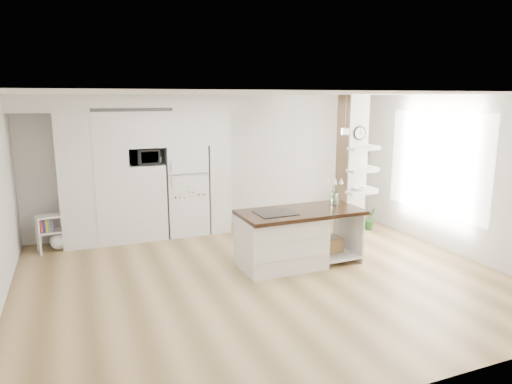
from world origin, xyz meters
The scene contains 14 objects.
floor centered at (0.00, 0.00, 0.00)m, with size 7.00×6.00×0.01m, color tan.
room centered at (0.00, 0.00, 1.86)m, with size 7.04×6.04×2.72m.
cabinet_wall centered at (-1.45, 2.67, 1.51)m, with size 4.00×0.71×2.70m.
refrigerator centered at (-0.53, 2.68, 0.88)m, with size 0.78×0.69×1.75m.
column centered at (2.38, 1.13, 1.35)m, with size 0.69×0.90×2.70m.
window centered at (3.48, 0.30, 1.50)m, with size 2.40×2.40×0.00m, color white.
pendant_light centered at (1.70, 0.15, 2.12)m, with size 0.12×0.12×0.10m, color white.
kitchen_island centered at (0.54, 0.29, 0.47)m, with size 1.99×0.97×1.46m.
bookshelf centered at (-2.91, 2.51, 0.29)m, with size 0.60×0.43×0.65m.
floor_plant_a centered at (3.00, 1.50, 0.23)m, with size 0.25×0.20×0.46m, color #2A6B2C.
floor_plant_b centered at (2.92, 2.50, 0.26)m, with size 0.29×0.29×0.52m, color #2A6B2C.
microwave centered at (-1.27, 2.62, 1.57)m, with size 0.54×0.37×0.30m, color #2D2D2D.
shelf_plant centered at (2.63, 1.30, 1.52)m, with size 0.27×0.23×0.30m, color #2A6B2C.
decor_bowl centered at (2.30, 0.90, 1.00)m, with size 0.22×0.22×0.05m, color white.
Camera 1 is at (-2.53, -5.95, 2.65)m, focal length 32.00 mm.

